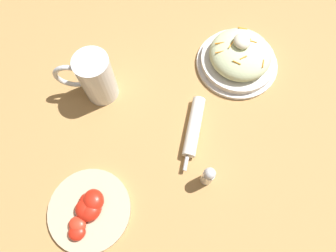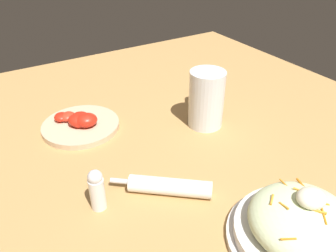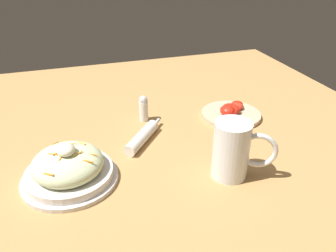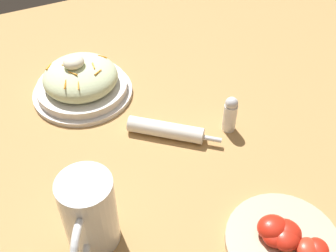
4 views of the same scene
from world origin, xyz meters
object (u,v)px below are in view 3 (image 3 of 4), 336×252
object	(u,v)px
napkin_roll	(142,137)
tomato_plate	(231,112)
beer_mug	(232,153)
salt_shaker	(144,108)
salad_plate	(69,168)

from	to	relation	value
napkin_roll	tomato_plate	xyz separation A→B (m)	(0.07, -0.31, -0.00)
beer_mug	salt_shaker	distance (m)	0.36
tomato_plate	salt_shaker	world-z (taller)	salt_shaker
napkin_roll	salt_shaker	xyz separation A→B (m)	(0.13, -0.04, 0.03)
beer_mug	salt_shaker	size ratio (longest dim) A/B	1.70
salt_shaker	salad_plate	bearing A→B (deg)	135.29
salad_plate	salt_shaker	world-z (taller)	salad_plate
beer_mug	salad_plate	bearing A→B (deg)	75.73
salad_plate	napkin_roll	world-z (taller)	salad_plate
salad_plate	salt_shaker	size ratio (longest dim) A/B	2.69
salad_plate	napkin_roll	distance (m)	0.23
beer_mug	tomato_plate	bearing A→B (deg)	-27.09
napkin_roll	tomato_plate	size ratio (longest dim) A/B	0.86
napkin_roll	beer_mug	bearing A→B (deg)	-141.43
salad_plate	napkin_roll	size ratio (longest dim) A/B	1.39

